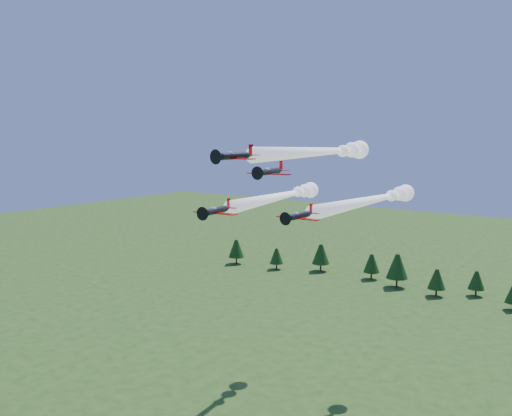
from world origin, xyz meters
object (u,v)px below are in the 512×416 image
Objects in this scene: plane_left at (283,196)px; plane_right at (374,199)px; plane_lead at (323,151)px; plane_slot at (270,172)px.

plane_left is 0.97× the size of plane_right.
plane_lead reaches higher than plane_left.
plane_lead is 12.26m from plane_slot.
plane_lead is 0.95× the size of plane_left.
plane_right is (19.64, 2.59, 0.32)m from plane_left.
plane_right is at bearing 62.03° from plane_slot.
plane_left is 19.82m from plane_right.
plane_left is (-14.53, 8.57, -9.88)m from plane_lead.
plane_slot is at bearing -69.93° from plane_left.
plane_right is at bearing 68.09° from plane_lead.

